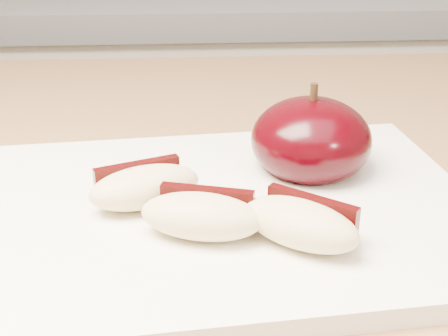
{
  "coord_description": "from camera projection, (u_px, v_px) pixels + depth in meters",
  "views": [
    {
      "loc": [
        -0.09,
        0.06,
        1.1
      ],
      "look_at": [
        -0.06,
        0.41,
        0.94
      ],
      "focal_mm": 50.0,
      "sensor_mm": 36.0,
      "label": 1
    }
  ],
  "objects": [
    {
      "name": "back_cabinet",
      "position": [
        231.0,
        210.0,
        1.3
      ],
      "size": [
        2.4,
        0.62,
        0.94
      ],
      "color": "silver",
      "rests_on": "ground"
    },
    {
      "name": "cutting_board",
      "position": [
        224.0,
        212.0,
        0.4
      ],
      "size": [
        0.35,
        0.27,
        0.01
      ],
      "primitive_type": "cube",
      "rotation": [
        0.0,
        0.0,
        0.09
      ],
      "color": "white",
      "rests_on": "island_counter"
    },
    {
      "name": "apple_half",
      "position": [
        311.0,
        140.0,
        0.44
      ],
      "size": [
        0.11,
        0.11,
        0.07
      ],
      "rotation": [
        0.0,
        0.0,
        -0.32
      ],
      "color": "black",
      "rests_on": "cutting_board"
    },
    {
      "name": "apple_wedge_a",
      "position": [
        144.0,
        186.0,
        0.39
      ],
      "size": [
        0.08,
        0.06,
        0.03
      ],
      "rotation": [
        0.0,
        0.0,
        0.37
      ],
      "color": "#D8C189",
      "rests_on": "cutting_board"
    },
    {
      "name": "apple_wedge_b",
      "position": [
        202.0,
        215.0,
        0.36
      ],
      "size": [
        0.08,
        0.05,
        0.03
      ],
      "rotation": [
        0.0,
        0.0,
        -0.27
      ],
      "color": "#D8C189",
      "rests_on": "cutting_board"
    },
    {
      "name": "apple_wedge_c",
      "position": [
        301.0,
        223.0,
        0.35
      ],
      "size": [
        0.08,
        0.07,
        0.03
      ],
      "rotation": [
        0.0,
        0.0,
        -0.66
      ],
      "color": "#D8C189",
      "rests_on": "cutting_board"
    }
  ]
}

